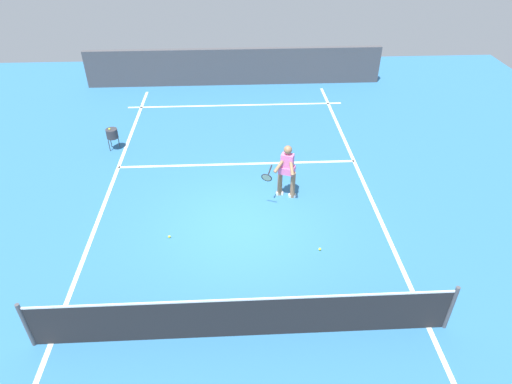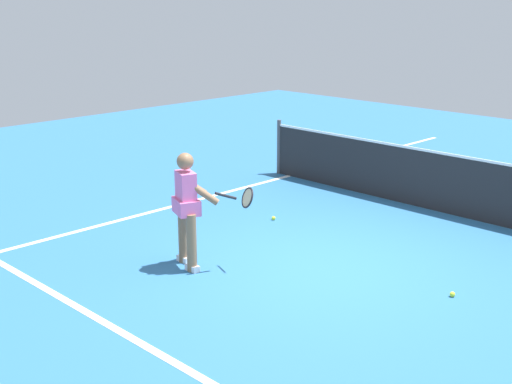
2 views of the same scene
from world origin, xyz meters
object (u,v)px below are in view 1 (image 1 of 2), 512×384
(tennis_ball_near, at_px, (169,237))
(ball_hopper, at_px, (112,134))
(tennis_ball_mid, at_px, (320,249))
(tennis_player, at_px, (286,170))

(tennis_ball_near, bearing_deg, ball_hopper, -63.70)
(tennis_ball_near, height_order, tennis_ball_mid, same)
(tennis_ball_mid, distance_m, ball_hopper, 7.74)
(tennis_ball_near, height_order, ball_hopper, ball_hopper)
(tennis_player, bearing_deg, tennis_ball_near, 28.08)
(tennis_ball_mid, xyz_separation_m, ball_hopper, (5.78, -5.12, 0.51))
(tennis_ball_near, distance_m, tennis_ball_mid, 3.62)
(tennis_player, xyz_separation_m, ball_hopper, (5.20, -2.90, -0.30))
(ball_hopper, bearing_deg, tennis_player, 150.85)
(tennis_ball_near, xyz_separation_m, ball_hopper, (2.22, -4.49, 0.51))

